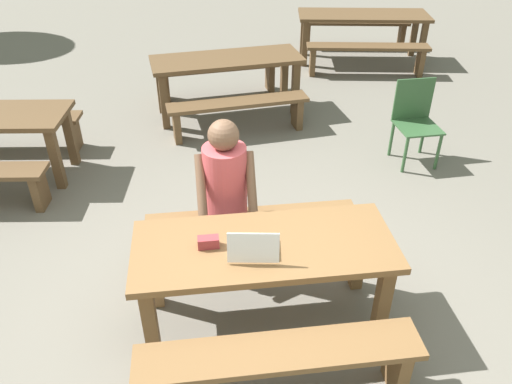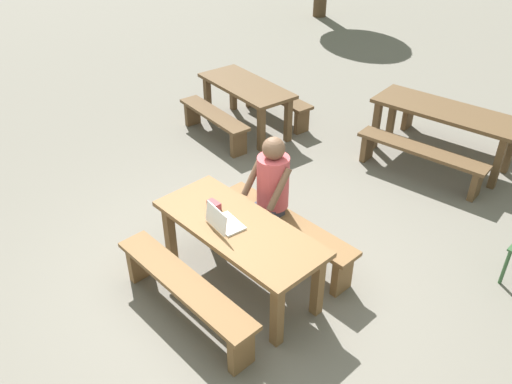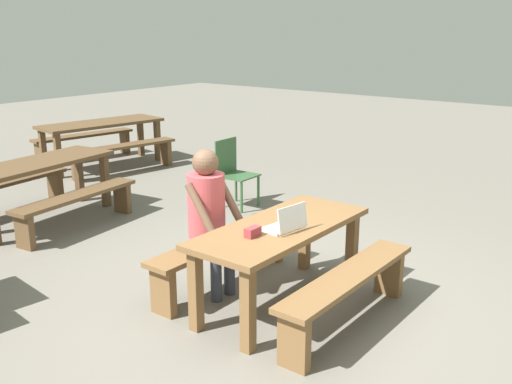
# 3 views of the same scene
# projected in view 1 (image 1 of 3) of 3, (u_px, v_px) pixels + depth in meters

# --- Properties ---
(ground_plane) EXTENTS (30.00, 30.00, 0.00)m
(ground_plane) POSITION_uv_depth(u_px,v_px,m) (263.00, 319.00, 3.77)
(ground_plane) COLOR slate
(picnic_table_front) EXTENTS (1.76, 0.73, 0.73)m
(picnic_table_front) POSITION_uv_depth(u_px,v_px,m) (264.00, 257.00, 3.43)
(picnic_table_front) COLOR brown
(picnic_table_front) RESTS_ON ground
(bench_near) EXTENTS (1.72, 0.30, 0.47)m
(bench_near) POSITION_uv_depth(u_px,v_px,m) (279.00, 363.00, 3.03)
(bench_near) COLOR brown
(bench_near) RESTS_ON ground
(bench_far) EXTENTS (1.72, 0.30, 0.47)m
(bench_far) POSITION_uv_depth(u_px,v_px,m) (253.00, 229.00, 4.12)
(bench_far) COLOR brown
(bench_far) RESTS_ON ground
(laptop) EXTENTS (0.36, 0.29, 0.23)m
(laptop) POSITION_uv_depth(u_px,v_px,m) (253.00, 249.00, 3.23)
(laptop) COLOR white
(laptop) RESTS_ON picnic_table_front
(small_pouch) EXTENTS (0.14, 0.07, 0.08)m
(small_pouch) POSITION_uv_depth(u_px,v_px,m) (208.00, 242.00, 3.31)
(small_pouch) COLOR #993338
(small_pouch) RESTS_ON picnic_table_front
(person_seated) EXTENTS (0.44, 0.42, 1.33)m
(person_seated) POSITION_uv_depth(u_px,v_px,m) (226.00, 187.00, 3.83)
(person_seated) COLOR #333847
(person_seated) RESTS_ON ground
(plastic_chair) EXTENTS (0.46, 0.46, 0.91)m
(plastic_chair) POSITION_uv_depth(u_px,v_px,m) (415.00, 120.00, 5.52)
(plastic_chair) COLOR #335933
(plastic_chair) RESTS_ON ground
(picnic_table_mid) EXTENTS (1.98, 0.93, 0.76)m
(picnic_table_mid) POSITION_uv_depth(u_px,v_px,m) (227.00, 67.00, 6.46)
(picnic_table_mid) COLOR brown
(picnic_table_mid) RESTS_ON ground
(bench_mid_south) EXTENTS (1.74, 0.51, 0.44)m
(bench_mid_south) POSITION_uv_depth(u_px,v_px,m) (238.00, 109.00, 6.12)
(bench_mid_south) COLOR brown
(bench_mid_south) RESTS_ON ground
(bench_mid_north) EXTENTS (1.74, 0.51, 0.44)m
(bench_mid_north) POSITION_uv_depth(u_px,v_px,m) (219.00, 73.00, 7.14)
(bench_mid_north) COLOR brown
(bench_mid_north) RESTS_ON ground
(bench_rear_north) EXTENTS (1.47, 0.46, 0.42)m
(bench_rear_north) POSITION_uv_depth(u_px,v_px,m) (18.00, 125.00, 5.80)
(bench_rear_north) COLOR brown
(bench_rear_north) RESTS_ON ground
(picnic_table_distant) EXTENTS (2.18, 1.07, 0.77)m
(picnic_table_distant) POSITION_uv_depth(u_px,v_px,m) (363.00, 21.00, 8.20)
(picnic_table_distant) COLOR brown
(picnic_table_distant) RESTS_ON ground
(bench_distant_south) EXTENTS (1.90, 0.58, 0.47)m
(bench_distant_south) POSITION_uv_depth(u_px,v_px,m) (367.00, 53.00, 7.80)
(bench_distant_south) COLOR brown
(bench_distant_south) RESTS_ON ground
(bench_distant_north) EXTENTS (1.90, 0.58, 0.47)m
(bench_distant_north) POSITION_uv_depth(u_px,v_px,m) (355.00, 28.00, 8.94)
(bench_distant_north) COLOR brown
(bench_distant_north) RESTS_ON ground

